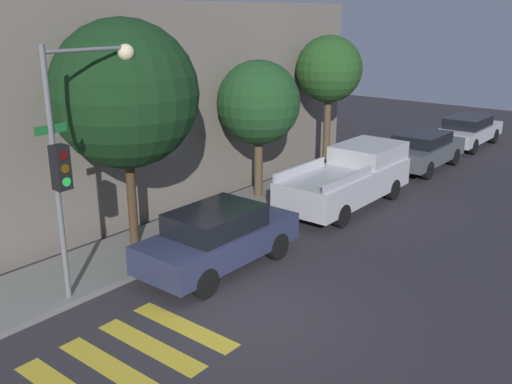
% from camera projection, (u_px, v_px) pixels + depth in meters
% --- Properties ---
extents(ground_plane, '(60.00, 60.00, 0.00)m').
position_uv_depth(ground_plane, '(252.00, 317.00, 11.71)').
color(ground_plane, '#2D2B30').
extents(sidewalk, '(26.00, 2.34, 0.14)m').
position_uv_depth(sidewalk, '(118.00, 258.00, 14.31)').
color(sidewalk, slate).
rests_on(sidewalk, ground).
extents(building_row, '(26.00, 6.00, 6.29)m').
position_uv_depth(building_row, '(8.00, 117.00, 16.12)').
color(building_row, slate).
rests_on(building_row, ground).
extents(crosswalk, '(4.87, 2.60, 0.00)m').
position_uv_depth(crosswalk, '(91.00, 380.00, 9.70)').
color(crosswalk, gold).
rests_on(crosswalk, ground).
extents(traffic_light_pole, '(2.50, 0.56, 5.41)m').
position_uv_depth(traffic_light_pole, '(75.00, 140.00, 11.54)').
color(traffic_light_pole, slate).
rests_on(traffic_light_pole, ground).
extents(sedan_near_corner, '(4.24, 1.76, 1.55)m').
position_uv_depth(sedan_near_corner, '(218.00, 237.00, 13.68)').
color(sedan_near_corner, '#2D3351').
rests_on(sedan_near_corner, ground).
extents(pickup_truck, '(5.30, 1.97, 1.80)m').
position_uv_depth(pickup_truck, '(350.00, 177.00, 18.28)').
color(pickup_truck, '#BCBCC1').
rests_on(pickup_truck, ground).
extents(sedan_middle, '(4.33, 1.85, 1.46)m').
position_uv_depth(sedan_middle, '(422.00, 149.00, 22.54)').
color(sedan_middle, '#4C5156').
rests_on(sedan_middle, ground).
extents(sedan_far_end, '(4.62, 1.79, 1.40)m').
position_uv_depth(sedan_far_end, '(468.00, 130.00, 26.33)').
color(sedan_far_end, '#B7BABF').
rests_on(sedan_far_end, ground).
extents(tree_near_corner, '(3.65, 3.65, 5.89)m').
position_uv_depth(tree_near_corner, '(125.00, 94.00, 13.90)').
color(tree_near_corner, '#42301E').
rests_on(tree_near_corner, ground).
extents(tree_midblock, '(2.66, 2.66, 4.58)m').
position_uv_depth(tree_midblock, '(259.00, 103.00, 18.03)').
color(tree_midblock, brown).
rests_on(tree_midblock, ground).
extents(tree_far_end, '(2.43, 2.43, 5.20)m').
position_uv_depth(tree_far_end, '(329.00, 70.00, 20.88)').
color(tree_far_end, brown).
rests_on(tree_far_end, ground).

